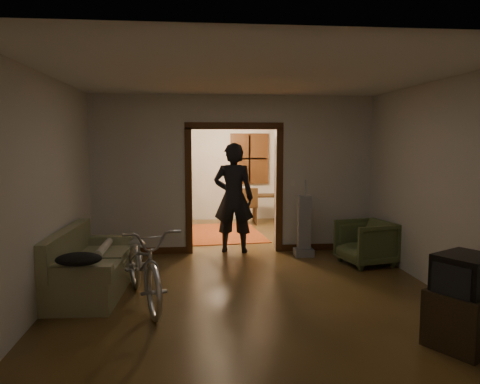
{
  "coord_description": "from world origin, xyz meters",
  "views": [
    {
      "loc": [
        -0.74,
        -7.55,
        2.0
      ],
      "look_at": [
        0.0,
        -0.3,
        1.2
      ],
      "focal_mm": 35.0,
      "sensor_mm": 36.0,
      "label": 1
    }
  ],
  "objects": [
    {
      "name": "floor",
      "position": [
        0.0,
        0.0,
        0.0
      ],
      "size": [
        5.0,
        8.5,
        0.01
      ],
      "primitive_type": "cube",
      "color": "#402D14",
      "rests_on": "ground"
    },
    {
      "name": "ceiling",
      "position": [
        0.0,
        0.0,
        2.8
      ],
      "size": [
        5.0,
        8.5,
        0.01
      ],
      "primitive_type": "cube",
      "color": "white",
      "rests_on": "floor"
    },
    {
      "name": "wall_back",
      "position": [
        0.0,
        4.25,
        1.4
      ],
      "size": [
        5.0,
        0.02,
        2.8
      ],
      "primitive_type": "cube",
      "color": "beige",
      "rests_on": "floor"
    },
    {
      "name": "wall_left",
      "position": [
        -2.5,
        0.0,
        1.4
      ],
      "size": [
        0.02,
        8.5,
        2.8
      ],
      "primitive_type": "cube",
      "color": "beige",
      "rests_on": "floor"
    },
    {
      "name": "wall_right",
      "position": [
        2.5,
        0.0,
        1.4
      ],
      "size": [
        0.02,
        8.5,
        2.8
      ],
      "primitive_type": "cube",
      "color": "beige",
      "rests_on": "floor"
    },
    {
      "name": "partition_wall",
      "position": [
        0.0,
        0.75,
        1.4
      ],
      "size": [
        5.0,
        0.14,
        2.8
      ],
      "primitive_type": "cube",
      "color": "beige",
      "rests_on": "floor"
    },
    {
      "name": "door_casing",
      "position": [
        0.0,
        0.75,
        1.1
      ],
      "size": [
        1.74,
        0.2,
        2.32
      ],
      "primitive_type": "cube",
      "color": "#40220E",
      "rests_on": "floor"
    },
    {
      "name": "far_window",
      "position": [
        0.7,
        4.21,
        1.55
      ],
      "size": [
        0.98,
        0.06,
        1.28
      ],
      "primitive_type": "cube",
      "color": "black",
      "rests_on": "wall_back"
    },
    {
      "name": "chandelier",
      "position": [
        0.0,
        2.5,
        2.35
      ],
      "size": [
        0.24,
        0.24,
        0.24
      ],
      "primitive_type": "sphere",
      "color": "#FFE0A5",
      "rests_on": "ceiling"
    },
    {
      "name": "light_switch",
      "position": [
        1.05,
        0.68,
        1.25
      ],
      "size": [
        0.08,
        0.01,
        0.12
      ],
      "primitive_type": "cube",
      "color": "silver",
      "rests_on": "partition_wall"
    },
    {
      "name": "sofa",
      "position": [
        -2.07,
        -1.36,
        0.42
      ],
      "size": [
        0.92,
        1.87,
        0.84
      ],
      "primitive_type": "cube",
      "rotation": [
        0.0,
        0.0,
        -0.05
      ],
      "color": "#70734D",
      "rests_on": "floor"
    },
    {
      "name": "rolled_paper",
      "position": [
        -1.97,
        -1.06,
        0.53
      ],
      "size": [
        0.1,
        0.83,
        0.1
      ],
      "primitive_type": "cylinder",
      "rotation": [
        1.57,
        0.0,
        0.0
      ],
      "color": "beige",
      "rests_on": "sofa"
    },
    {
      "name": "jacket",
      "position": [
        -2.02,
        -2.27,
        0.68
      ],
      "size": [
        0.51,
        0.38,
        0.15
      ],
      "primitive_type": "ellipsoid",
      "color": "black",
      "rests_on": "sofa"
    },
    {
      "name": "bicycle",
      "position": [
        -1.34,
        -1.84,
        0.5
      ],
      "size": [
        1.17,
        2.0,
        1.0
      ],
      "primitive_type": "imported",
      "rotation": [
        0.0,
        0.0,
        0.29
      ],
      "color": "silver",
      "rests_on": "floor"
    },
    {
      "name": "armchair",
      "position": [
        2.04,
        -0.37,
        0.36
      ],
      "size": [
        0.94,
        0.92,
        0.72
      ],
      "primitive_type": "imported",
      "rotation": [
        0.0,
        0.0,
        -1.35
      ],
      "color": "#4A5831",
      "rests_on": "floor"
    },
    {
      "name": "tv_stand",
      "position": [
        1.87,
        -3.42,
        0.28
      ],
      "size": [
        0.81,
        0.79,
        0.56
      ],
      "primitive_type": "cube",
      "rotation": [
        0.0,
        0.0,
        0.52
      ],
      "color": "black",
      "rests_on": "floor"
    },
    {
      "name": "crt_tv",
      "position": [
        1.87,
        -3.42,
        0.69
      ],
      "size": [
        0.7,
        0.68,
        0.46
      ],
      "primitive_type": "cube",
      "rotation": [
        0.0,
        0.0,
        0.52
      ],
      "color": "black",
      "rests_on": "tv_stand"
    },
    {
      "name": "vacuum",
      "position": [
        1.17,
        0.28,
        0.53
      ],
      "size": [
        0.39,
        0.34,
        1.07
      ],
      "primitive_type": "cube",
      "rotation": [
        0.0,
        0.0,
        0.29
      ],
      "color": "gray",
      "rests_on": "floor"
    },
    {
      "name": "person",
      "position": [
        -0.01,
        0.72,
        0.98
      ],
      "size": [
        0.8,
        0.61,
        1.97
      ],
      "primitive_type": "imported",
      "rotation": [
        0.0,
        0.0,
        2.93
      ],
      "color": "black",
      "rests_on": "floor"
    },
    {
      "name": "oriental_rug",
      "position": [
        -0.17,
        2.41,
        0.01
      ],
      "size": [
        1.94,
        2.43,
        0.02
      ],
      "primitive_type": "cube",
      "rotation": [
        0.0,
        0.0,
        0.09
      ],
      "color": "maroon",
      "rests_on": "floor"
    },
    {
      "name": "locker",
      "position": [
        -1.43,
        3.86,
        0.87
      ],
      "size": [
        0.93,
        0.61,
        1.74
      ],
      "primitive_type": "cube",
      "rotation": [
        0.0,
        0.0,
        -0.16
      ],
      "color": "#233721",
      "rests_on": "floor"
    },
    {
      "name": "globe",
      "position": [
        -1.43,
        3.86,
        1.94
      ],
      "size": [
        0.26,
        0.26,
        0.26
      ],
      "primitive_type": "sphere",
      "color": "#1E5972",
      "rests_on": "locker"
    },
    {
      "name": "desk",
      "position": [
        1.17,
        3.64,
        0.34
      ],
      "size": [
        1.04,
        0.77,
        0.68
      ],
      "primitive_type": "cube",
      "rotation": [
        0.0,
        0.0,
        -0.31
      ],
      "color": "#342211",
      "rests_on": "floor"
    },
    {
      "name": "desk_chair",
      "position": [
        0.58,
        3.45,
        0.45
      ],
      "size": [
        0.41,
        0.41,
        0.89
      ],
      "primitive_type": "cube",
      "rotation": [
        0.0,
        0.0,
        0.04
      ],
      "color": "#342211",
      "rests_on": "floor"
    }
  ]
}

